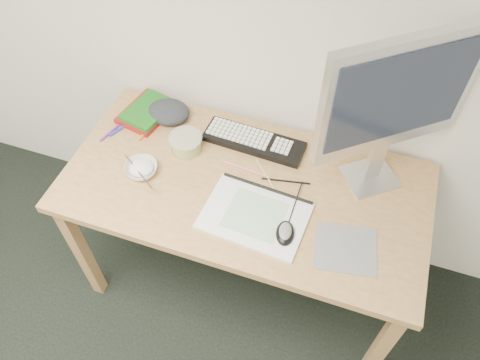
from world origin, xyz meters
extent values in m
cube|color=tan|center=(-0.43, 1.13, 0.36)|extent=(0.05, 0.05, 0.71)
cube|color=tan|center=(0.87, 1.13, 0.36)|extent=(0.05, 0.05, 0.71)
cube|color=tan|center=(-0.43, 1.73, 0.36)|extent=(0.05, 0.05, 0.71)
cube|color=tan|center=(0.87, 1.73, 0.36)|extent=(0.05, 0.05, 0.71)
cube|color=tan|center=(0.22, 1.43, 0.73)|extent=(1.40, 0.70, 0.03)
cube|color=slate|center=(0.64, 1.28, 0.75)|extent=(0.24, 0.22, 0.00)
cube|color=silver|center=(0.30, 1.30, 0.76)|extent=(0.39, 0.29, 0.01)
cube|color=black|center=(0.19, 1.65, 0.76)|extent=(0.42, 0.15, 0.02)
cube|color=silver|center=(0.67, 1.62, 0.75)|extent=(0.25, 0.25, 0.01)
cube|color=silver|center=(0.67, 1.62, 0.85)|extent=(0.06, 0.06, 0.18)
cube|color=silver|center=(0.67, 1.62, 1.17)|extent=(0.45, 0.37, 0.44)
cube|color=black|center=(0.67, 1.62, 1.18)|extent=(0.39, 0.32, 0.35)
ellipsoid|color=black|center=(0.43, 1.26, 0.78)|extent=(0.08, 0.11, 0.04)
imported|color=silver|center=(-0.17, 1.36, 0.77)|extent=(0.16, 0.16, 0.04)
cylinder|color=silver|center=(-0.17, 1.32, 0.79)|extent=(0.18, 0.13, 0.02)
cylinder|color=#C0C545|center=(-0.06, 1.53, 0.78)|extent=(0.16, 0.16, 0.07)
cube|color=maroon|center=(-0.30, 1.66, 0.76)|extent=(0.22, 0.26, 0.02)
cube|color=#186018|center=(-0.29, 1.65, 0.78)|extent=(0.20, 0.24, 0.02)
ellipsoid|color=#23252A|center=(-0.20, 1.67, 0.78)|extent=(0.18, 0.16, 0.06)
cylinder|color=pink|center=(0.21, 1.50, 0.75)|extent=(0.20, 0.03, 0.01)
cylinder|color=tan|center=(0.30, 1.49, 0.75)|extent=(0.14, 0.15, 0.01)
cylinder|color=black|center=(0.37, 1.50, 0.75)|extent=(0.19, 0.04, 0.01)
cylinder|color=#2036B0|center=(-0.36, 1.55, 0.76)|extent=(0.06, 0.12, 0.01)
cylinder|color=orange|center=(-0.25, 1.57, 0.76)|extent=(0.03, 0.13, 0.01)
cylinder|color=#752587|center=(-0.40, 1.50, 0.76)|extent=(0.04, 0.12, 0.01)
camera|label=1|loc=(0.56, 0.39, 2.17)|focal=35.00mm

